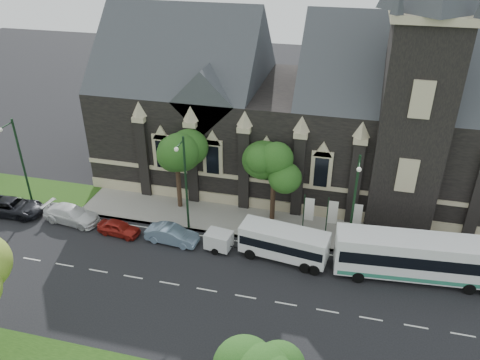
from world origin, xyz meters
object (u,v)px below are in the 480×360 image
(banner_flag_right, at_px, (355,217))
(car_far_white, at_px, (72,214))
(tree_walk_right, at_px, (277,163))
(car_far_black, at_px, (13,207))
(sedan, at_px, (172,235))
(street_lamp_near, at_px, (354,201))
(box_trailer, at_px, (219,240))
(street_lamp_mid, at_px, (185,180))
(car_far_red, at_px, (119,228))
(banner_flag_left, at_px, (307,211))
(tour_coach, at_px, (418,257))
(banner_flag_center, at_px, (331,214))
(shuttle_bus, at_px, (284,242))
(tree_walk_left, at_px, (179,153))
(street_lamp_far, at_px, (20,159))

(banner_flag_right, xyz_separation_m, car_far_white, (-25.03, -3.24, -1.60))
(tree_walk_right, bearing_deg, car_far_black, -167.95)
(sedan, relative_size, car_far_black, 0.82)
(street_lamp_near, xyz_separation_m, box_trailer, (-10.51, -2.05, -4.18))
(banner_flag_right, height_order, car_far_black, banner_flag_right)
(street_lamp_mid, height_order, box_trailer, street_lamp_mid)
(car_far_red, height_order, car_far_black, car_far_black)
(box_trailer, bearing_deg, banner_flag_right, 27.50)
(banner_flag_left, distance_m, tour_coach, 9.64)
(banner_flag_right, bearing_deg, box_trailer, -159.86)
(street_lamp_mid, relative_size, banner_flag_right, 2.25)
(street_lamp_mid, height_order, banner_flag_right, street_lamp_mid)
(street_lamp_mid, xyz_separation_m, banner_flag_center, (12.29, 1.91, -2.73))
(banner_flag_right, distance_m, sedan, 15.57)
(street_lamp_mid, height_order, banner_flag_left, street_lamp_mid)
(street_lamp_mid, distance_m, shuttle_bus, 9.80)
(banner_flag_center, height_order, banner_flag_right, same)
(shuttle_bus, relative_size, car_far_white, 1.37)
(sedan, bearing_deg, tree_walk_left, 15.16)
(shuttle_bus, relative_size, box_trailer, 2.33)
(banner_flag_left, relative_size, banner_flag_center, 1.00)
(tree_walk_right, distance_m, banner_flag_center, 6.36)
(street_lamp_mid, bearing_deg, tree_walk_left, 116.47)
(street_lamp_far, height_order, tour_coach, street_lamp_far)
(box_trailer, relative_size, car_far_red, 0.82)
(street_lamp_far, xyz_separation_m, shuttle_bus, (24.95, -1.90, -3.52))
(banner_flag_center, bearing_deg, street_lamp_far, -176.14)
(car_far_white, bearing_deg, box_trailer, -86.46)
(street_lamp_near, distance_m, car_far_red, 20.26)
(tree_walk_left, height_order, street_lamp_mid, street_lamp_mid)
(street_lamp_near, relative_size, banner_flag_right, 2.25)
(tree_walk_right, xyz_separation_m, tour_coach, (11.98, -5.40, -3.85))
(street_lamp_mid, relative_size, car_far_white, 1.68)
(banner_flag_left, xyz_separation_m, car_far_red, (-15.93, -4.01, -1.73))
(street_lamp_far, distance_m, banner_flag_right, 30.47)
(banner_flag_left, height_order, tour_coach, banner_flag_left)
(street_lamp_mid, distance_m, banner_flag_right, 14.67)
(box_trailer, height_order, car_far_white, box_trailer)
(tree_walk_left, bearing_deg, sedan, -78.91)
(tree_walk_left, bearing_deg, car_far_red, -123.96)
(banner_flag_left, distance_m, car_far_white, 21.34)
(tree_walk_left, relative_size, banner_flag_center, 1.91)
(car_far_black, bearing_deg, tree_walk_left, -73.52)
(tree_walk_right, relative_size, box_trailer, 2.47)
(banner_flag_right, relative_size, box_trailer, 1.27)
(sedan, height_order, car_far_red, sedan)
(tree_walk_right, bearing_deg, sedan, -144.32)
(street_lamp_far, xyz_separation_m, banner_flag_left, (26.29, 1.91, -2.73))
(shuttle_bus, bearing_deg, car_far_black, -173.14)
(street_lamp_mid, relative_size, banner_flag_left, 2.25)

